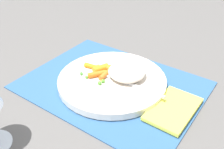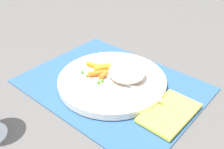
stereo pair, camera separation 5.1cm
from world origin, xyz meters
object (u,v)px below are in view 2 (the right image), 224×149
object	(u,v)px
rice_mound	(127,72)
napkin	(170,113)
plate	(112,81)
carrot_portion	(103,70)
fork	(121,81)

from	to	relation	value
rice_mound	napkin	world-z (taller)	rice_mound
plate	carrot_portion	size ratio (longest dim) A/B	2.90
carrot_portion	fork	xyz separation A→B (m)	(-0.06, 0.01, -0.00)
carrot_portion	napkin	size ratio (longest dim) A/B	0.68
rice_mound	napkin	size ratio (longest dim) A/B	0.67
carrot_portion	plate	bearing A→B (deg)	169.65
fork	napkin	bearing A→B (deg)	177.73
rice_mound	fork	distance (m)	0.03
rice_mound	fork	xyz separation A→B (m)	(-0.00, 0.02, -0.01)
plate	napkin	distance (m)	0.17
carrot_portion	fork	world-z (taller)	carrot_portion
napkin	fork	bearing A→B (deg)	-2.27
plate	fork	bearing A→B (deg)	-179.67
rice_mound	napkin	xyz separation A→B (m)	(-0.14, 0.03, -0.03)
carrot_portion	napkin	world-z (taller)	carrot_portion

